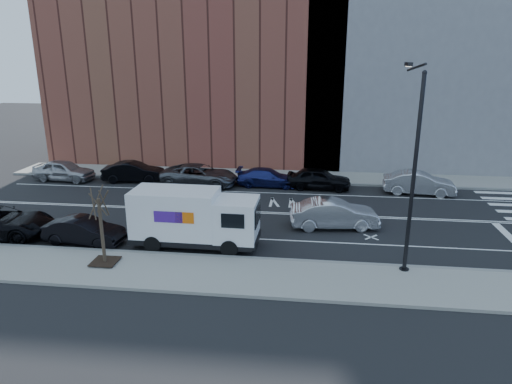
% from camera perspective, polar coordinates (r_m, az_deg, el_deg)
% --- Properties ---
extents(ground, '(120.00, 120.00, 0.00)m').
position_cam_1_polar(ground, '(28.93, 1.54, -2.62)').
color(ground, black).
rests_on(ground, ground).
extents(sidewalk_near, '(44.00, 3.60, 0.15)m').
position_cam_1_polar(sidewalk_near, '(20.86, -0.79, -10.50)').
color(sidewalk_near, gray).
rests_on(sidewalk_near, ground).
extents(sidewalk_far, '(44.00, 3.60, 0.15)m').
position_cam_1_polar(sidewalk_far, '(37.29, 2.83, 2.00)').
color(sidewalk_far, gray).
rests_on(sidewalk_far, ground).
extents(curb_near, '(44.00, 0.25, 0.17)m').
position_cam_1_polar(curb_near, '(22.46, -0.17, -8.38)').
color(curb_near, gray).
rests_on(curb_near, ground).
extents(curb_far, '(44.00, 0.25, 0.17)m').
position_cam_1_polar(curb_far, '(35.56, 2.62, 1.27)').
color(curb_far, gray).
rests_on(curb_far, ground).
extents(road_markings, '(40.00, 8.60, 0.01)m').
position_cam_1_polar(road_markings, '(28.93, 1.54, -2.61)').
color(road_markings, white).
rests_on(road_markings, ground).
extents(bldg_brick, '(26.00, 10.00, 22.00)m').
position_cam_1_polar(bldg_brick, '(44.03, -7.27, 18.54)').
color(bldg_brick, brown).
rests_on(bldg_brick, ground).
extents(bldg_concrete, '(20.00, 10.00, 26.00)m').
position_cam_1_polar(bldg_concrete, '(43.90, 20.72, 20.27)').
color(bldg_concrete, slate).
rests_on(bldg_concrete, ground).
extents(streetlight, '(0.44, 4.02, 9.34)m').
position_cam_1_polar(streetlight, '(21.23, 18.99, 3.47)').
color(streetlight, black).
rests_on(streetlight, ground).
extents(street_tree, '(1.20, 1.20, 3.75)m').
position_cam_1_polar(street_tree, '(22.58, -18.64, -5.40)').
color(street_tree, black).
rests_on(street_tree, ground).
extents(fedex_van, '(6.65, 2.46, 3.02)m').
position_cam_1_polar(fedex_van, '(23.75, -7.80, -3.17)').
color(fedex_van, black).
rests_on(fedex_van, ground).
extents(far_parked_a, '(4.94, 2.32, 1.63)m').
position_cam_1_polar(far_parked_a, '(39.15, -22.88, 2.51)').
color(far_parked_a, '#A3A3A7').
rests_on(far_parked_a, ground).
extents(far_parked_b, '(4.91, 2.20, 1.56)m').
position_cam_1_polar(far_parked_b, '(37.04, -15.04, 2.45)').
color(far_parked_b, black).
rests_on(far_parked_b, ground).
extents(far_parked_c, '(6.00, 3.10, 1.62)m').
position_cam_1_polar(far_parked_c, '(34.95, -7.09, 2.11)').
color(far_parked_c, '#4F5157').
rests_on(far_parked_c, ground).
extents(far_parked_d, '(4.71, 2.00, 1.36)m').
position_cam_1_polar(far_parked_d, '(34.53, 1.44, 1.83)').
color(far_parked_d, navy).
rests_on(far_parked_d, ground).
extents(far_parked_e, '(4.82, 2.19, 1.60)m').
position_cam_1_polar(far_parked_e, '(34.12, 7.84, 1.70)').
color(far_parked_e, black).
rests_on(far_parked_e, ground).
extents(far_parked_f, '(5.09, 2.22, 1.63)m').
position_cam_1_polar(far_parked_f, '(34.58, 19.69, 1.07)').
color(far_parked_f, silver).
rests_on(far_parked_f, ground).
extents(driving_sedan, '(5.21, 2.34, 1.66)m').
position_cam_1_polar(driving_sedan, '(26.67, 9.73, -2.70)').
color(driving_sedan, silver).
rests_on(driving_sedan, ground).
extents(near_parked_rear_a, '(4.38, 1.87, 1.41)m').
position_cam_1_polar(near_parked_rear_a, '(25.82, -20.69, -4.57)').
color(near_parked_rear_a, black).
rests_on(near_parked_rear_a, ground).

